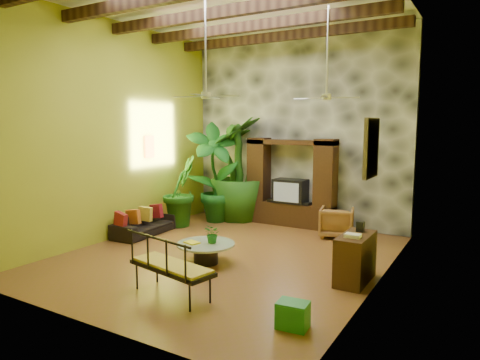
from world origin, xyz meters
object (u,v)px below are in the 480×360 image
Objects in this scene: coffee_table at (206,250)px; wicker_armchair at (337,222)px; green_bin at (293,315)px; iron_bench at (168,264)px; tall_plant_a at (214,172)px; ceiling_fan_front at (206,84)px; ceiling_fan_back at (326,87)px; tall_plant_b at (180,191)px; tall_plant_c at (239,169)px; sofa at (146,223)px; entertainment_center at (291,189)px; side_console at (355,258)px.

wicker_armchair is at bearing 64.37° from coffee_table.
coffee_table is 2.96m from green_bin.
iron_bench is 3.92× the size of green_bin.
tall_plant_a is 6.80× the size of green_bin.
ceiling_fan_front is at bearing 145.50° from green_bin.
ceiling_fan_back reaches higher than wicker_armchair.
tall_plant_b is (-4.07, 0.41, -2.47)m from ceiling_fan_back.
tall_plant_c is 7.10× the size of green_bin.
sofa is at bearing 156.96° from coffee_table.
entertainment_center is at bearing 129.57° from ceiling_fan_back.
ceiling_fan_front reaches higher than entertainment_center.
entertainment_center is 5.42m from iron_bench.
coffee_table is (0.12, -0.22, -3.15)m from ceiling_fan_front.
tall_plant_c reaches higher than sofa.
ceiling_fan_front is 4.53m from green_bin.
iron_bench reaches higher than sofa.
wicker_armchair is 2.94m from side_console.
tall_plant_a reaches higher than green_bin.
tall_plant_c is at bearing 127.03° from green_bin.
ceiling_fan_back is (1.60, -1.94, 2.44)m from entertainment_center.
entertainment_center reaches higher than wicker_armchair.
side_console reaches higher than sofa.
entertainment_center is 4.23m from side_console.
ceiling_fan_front reaches higher than iron_bench.
tall_plant_b is (-2.47, -1.53, -0.04)m from entertainment_center.
side_console reaches higher than coffee_table.
iron_bench is 1.55× the size of side_console.
side_console is 2.11m from green_bin.
coffee_table is at bearing -43.10° from tall_plant_b.
entertainment_center is 3.08× the size of wicker_armchair.
ceiling_fan_front is at bearing -138.37° from ceiling_fan_back.
ceiling_fan_back reaches higher than iron_bench.
iron_bench is at bearing -178.47° from green_bin.
ceiling_fan_back reaches higher than entertainment_center.
wicker_armchair is 0.27× the size of tall_plant_c.
tall_plant_b is (-0.50, -0.83, -0.44)m from tall_plant_a.
iron_bench is (3.02, -2.73, 0.27)m from sofa.
green_bin is at bearing -52.97° from tall_plant_c.
tall_plant_a is 6.50m from green_bin.
side_console is at bearing -50.86° from entertainment_center.
coffee_table is (-1.53, -3.19, -0.10)m from wicker_armchair.
green_bin is (2.42, -5.34, -0.79)m from entertainment_center.
coffee_table reaches higher than green_bin.
ceiling_fan_back is 4.78m from tall_plant_b.
tall_plant_c reaches higher than wicker_armchair.
sofa is 2.33× the size of wicker_armchair.
wicker_armchair is (1.65, 2.97, -3.05)m from ceiling_fan_front.
tall_plant_b reaches higher than side_console.
tall_plant_b is at bearing -123.13° from tall_plant_c.
iron_bench is (0.37, -5.39, -0.43)m from entertainment_center.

